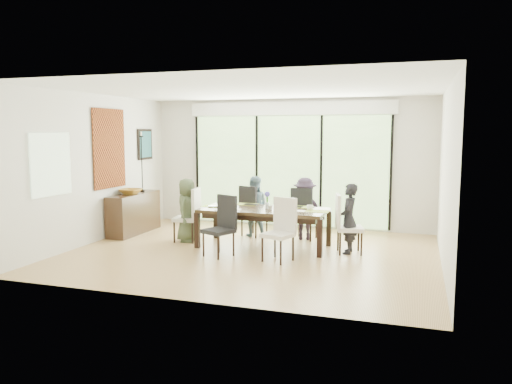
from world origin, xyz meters
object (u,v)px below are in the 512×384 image
(chair_far_left, at_px, (254,210))
(cup_b, at_px, (270,208))
(person_left_end, at_px, (187,210))
(bowl, at_px, (131,192))
(cup_c, at_px, (310,208))
(chair_near_right, at_px, (278,230))
(chair_far_right, at_px, (305,213))
(sideboard, at_px, (134,213))
(chair_left_end, at_px, (186,215))
(table_top, at_px, (264,210))
(person_far_right, at_px, (305,209))
(chair_right_end, at_px, (350,224))
(vase, at_px, (267,205))
(cup_a, at_px, (229,203))
(person_far_left, at_px, (254,206))
(laptop, at_px, (216,207))
(chair_near_left, at_px, (218,226))
(person_right_end, at_px, (349,219))

(chair_far_left, xyz_separation_m, cup_b, (0.60, -0.95, 0.22))
(person_left_end, bearing_deg, bowl, 76.84)
(cup_c, bearing_deg, chair_near_right, -107.19)
(chair_far_right, xyz_separation_m, sideboard, (-3.37, -0.49, -0.10))
(chair_left_end, height_order, cup_b, chair_left_end)
(table_top, relative_size, chair_far_right, 2.18)
(chair_left_end, distance_m, person_far_right, 2.21)
(bowl, bearing_deg, cup_c, -2.52)
(chair_far_left, distance_m, person_left_end, 1.34)
(chair_far_left, xyz_separation_m, person_left_end, (-1.03, -0.85, 0.09))
(bowl, bearing_deg, chair_left_end, -11.11)
(chair_near_right, relative_size, sideboard, 0.70)
(cup_c, xyz_separation_m, sideboard, (-3.62, 0.26, -0.33))
(chair_right_end, distance_m, vase, 1.47)
(vase, distance_m, cup_b, 0.18)
(chair_left_end, bearing_deg, cup_a, 93.28)
(cup_c, bearing_deg, person_left_end, -177.49)
(cup_a, bearing_deg, cup_c, -1.91)
(person_far_right, bearing_deg, vase, 44.62)
(cup_b, bearing_deg, chair_far_left, 122.28)
(chair_far_left, bearing_deg, cup_a, 90.76)
(table_top, distance_m, sideboard, 2.86)
(chair_far_left, height_order, bowl, chair_far_left)
(vase, xyz_separation_m, sideboard, (-2.87, 0.31, -0.34))
(chair_right_end, distance_m, chair_far_right, 1.27)
(cup_a, distance_m, sideboard, 2.16)
(cup_a, bearing_deg, person_far_left, 69.81)
(chair_far_left, xyz_separation_m, laptop, (-0.40, -0.95, 0.19))
(bowl, bearing_deg, chair_near_right, -18.78)
(chair_right_end, distance_m, sideboard, 4.34)
(table_top, distance_m, cup_a, 0.72)
(chair_far_right, bearing_deg, chair_near_left, 64.96)
(chair_near_left, relative_size, bowl, 2.37)
(chair_right_end, bearing_deg, person_far_right, 34.54)
(cup_c, bearing_deg, chair_far_right, 108.43)
(chair_far_right, xyz_separation_m, person_right_end, (0.93, -0.85, 0.09))
(vase, relative_size, cup_a, 0.97)
(chair_far_right, relative_size, cup_b, 11.00)
(cup_c, distance_m, sideboard, 3.65)
(person_right_end, height_order, person_far_left, same)
(laptop, height_order, sideboard, sideboard)
(chair_near_left, xyz_separation_m, bowl, (-2.32, 1.13, 0.35))
(person_left_end, relative_size, cup_a, 10.40)
(chair_near_left, height_order, person_left_end, person_left_end)
(chair_far_left, bearing_deg, chair_left_end, 59.41)
(person_right_end, bearing_deg, person_far_left, -115.53)
(sideboard, relative_size, bowl, 3.36)
(chair_near_right, relative_size, cup_a, 8.87)
(person_far_left, bearing_deg, cup_a, 62.48)
(person_left_end, relative_size, person_far_left, 1.00)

